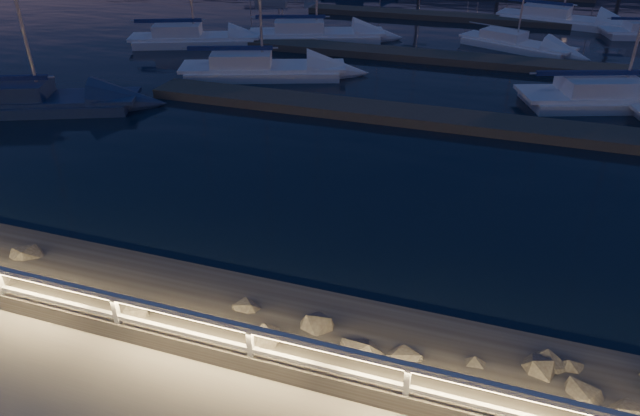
{
  "coord_description": "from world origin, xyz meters",
  "views": [
    {
      "loc": [
        4.84,
        -7.28,
        8.18
      ],
      "look_at": [
        1.05,
        4.0,
        1.45
      ],
      "focal_mm": 32.0,
      "sensor_mm": 36.0,
      "label": 1
    }
  ],
  "objects_px": {
    "sailboat_c": "(617,95)",
    "sailboat_k": "(558,18)",
    "sailboat_g": "(513,42)",
    "sailboat_b": "(35,100)",
    "sailboat_f": "(259,68)",
    "sailboat_j": "(313,33)",
    "guard_rail": "(199,326)",
    "sailboat_a": "(191,37)"
  },
  "relations": [
    {
      "from": "sailboat_c",
      "to": "sailboat_k",
      "type": "xyz_separation_m",
      "value": [
        -2.09,
        17.7,
        -0.01
      ]
    },
    {
      "from": "sailboat_g",
      "to": "sailboat_k",
      "type": "relative_size",
      "value": 0.79
    },
    {
      "from": "sailboat_g",
      "to": "sailboat_b",
      "type": "bearing_deg",
      "value": -112.38
    },
    {
      "from": "sailboat_c",
      "to": "sailboat_f",
      "type": "bearing_deg",
      "value": 163.47
    },
    {
      "from": "sailboat_c",
      "to": "sailboat_k",
      "type": "relative_size",
      "value": 1.05
    },
    {
      "from": "sailboat_g",
      "to": "sailboat_j",
      "type": "xyz_separation_m",
      "value": [
        -12.42,
        -1.95,
        0.08
      ]
    },
    {
      "from": "guard_rail",
      "to": "sailboat_f",
      "type": "distance_m",
      "value": 21.26
    },
    {
      "from": "sailboat_j",
      "to": "sailboat_k",
      "type": "bearing_deg",
      "value": 13.7
    },
    {
      "from": "sailboat_g",
      "to": "guard_rail",
      "type": "bearing_deg",
      "value": -74.34
    },
    {
      "from": "guard_rail",
      "to": "sailboat_a",
      "type": "xyz_separation_m",
      "value": [
        -14.41,
        24.76,
        -0.9
      ]
    },
    {
      "from": "sailboat_f",
      "to": "sailboat_k",
      "type": "xyz_separation_m",
      "value": [
        15.3,
        18.81,
        -0.01
      ]
    },
    {
      "from": "sailboat_a",
      "to": "sailboat_b",
      "type": "bearing_deg",
      "value": -115.23
    },
    {
      "from": "sailboat_j",
      "to": "guard_rail",
      "type": "bearing_deg",
      "value": -95.53
    },
    {
      "from": "guard_rail",
      "to": "sailboat_c",
      "type": "bearing_deg",
      "value": 64.97
    },
    {
      "from": "guard_rail",
      "to": "sailboat_f",
      "type": "relative_size",
      "value": 3.03
    },
    {
      "from": "sailboat_j",
      "to": "sailboat_g",
      "type": "bearing_deg",
      "value": -11.47
    },
    {
      "from": "sailboat_c",
      "to": "sailboat_j",
      "type": "height_order",
      "value": "sailboat_c"
    },
    {
      "from": "sailboat_b",
      "to": "sailboat_k",
      "type": "relative_size",
      "value": 0.95
    },
    {
      "from": "sailboat_f",
      "to": "sailboat_b",
      "type": "bearing_deg",
      "value": -152.97
    },
    {
      "from": "sailboat_b",
      "to": "sailboat_j",
      "type": "height_order",
      "value": "sailboat_j"
    },
    {
      "from": "sailboat_g",
      "to": "sailboat_j",
      "type": "distance_m",
      "value": 12.57
    },
    {
      "from": "sailboat_a",
      "to": "sailboat_g",
      "type": "xyz_separation_m",
      "value": [
        19.3,
        5.52,
        -0.08
      ]
    },
    {
      "from": "sailboat_a",
      "to": "sailboat_c",
      "type": "height_order",
      "value": "sailboat_c"
    },
    {
      "from": "sailboat_c",
      "to": "sailboat_f",
      "type": "relative_size",
      "value": 1.09
    },
    {
      "from": "sailboat_c",
      "to": "sailboat_g",
      "type": "height_order",
      "value": "sailboat_c"
    },
    {
      "from": "sailboat_c",
      "to": "sailboat_j",
      "type": "distance_m",
      "value": 18.82
    },
    {
      "from": "sailboat_a",
      "to": "sailboat_k",
      "type": "relative_size",
      "value": 0.91
    },
    {
      "from": "guard_rail",
      "to": "sailboat_c",
      "type": "xyz_separation_m",
      "value": [
        9.78,
        20.94,
        -0.9
      ]
    },
    {
      "from": "guard_rail",
      "to": "sailboat_f",
      "type": "height_order",
      "value": "sailboat_f"
    },
    {
      "from": "sailboat_a",
      "to": "sailboat_k",
      "type": "distance_m",
      "value": 26.09
    },
    {
      "from": "sailboat_c",
      "to": "sailboat_f",
      "type": "distance_m",
      "value": 17.42
    },
    {
      "from": "sailboat_j",
      "to": "sailboat_k",
      "type": "xyz_separation_m",
      "value": [
        15.22,
        10.31,
        -0.02
      ]
    },
    {
      "from": "guard_rail",
      "to": "sailboat_j",
      "type": "bearing_deg",
      "value": 104.88
    },
    {
      "from": "guard_rail",
      "to": "sailboat_b",
      "type": "height_order",
      "value": "sailboat_b"
    },
    {
      "from": "sailboat_g",
      "to": "sailboat_c",
      "type": "bearing_deg",
      "value": -37.57
    },
    {
      "from": "sailboat_a",
      "to": "sailboat_g",
      "type": "height_order",
      "value": "sailboat_a"
    },
    {
      "from": "guard_rail",
      "to": "sailboat_k",
      "type": "bearing_deg",
      "value": 78.75
    },
    {
      "from": "sailboat_j",
      "to": "sailboat_k",
      "type": "distance_m",
      "value": 18.38
    },
    {
      "from": "sailboat_a",
      "to": "sailboat_j",
      "type": "bearing_deg",
      "value": 4.69
    },
    {
      "from": "sailboat_g",
      "to": "sailboat_f",
      "type": "bearing_deg",
      "value": -115.26
    },
    {
      "from": "guard_rail",
      "to": "sailboat_b",
      "type": "xyz_separation_m",
      "value": [
        -14.97,
        11.91,
        -0.91
      ]
    },
    {
      "from": "sailboat_c",
      "to": "sailboat_g",
      "type": "distance_m",
      "value": 10.55
    }
  ]
}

